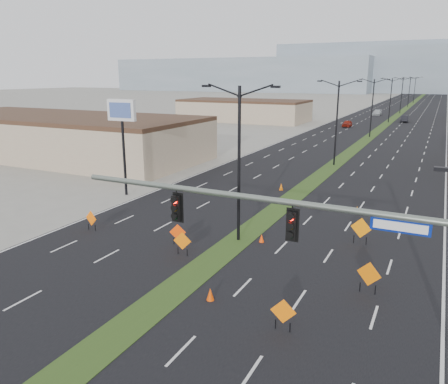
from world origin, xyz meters
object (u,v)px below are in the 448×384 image
at_px(construction_sign_0, 91,219).
at_px(construction_sign_4, 369,275).
at_px(construction_sign_2, 182,242).
at_px(streetlight_6, 415,89).
at_px(cone_2, 357,210).
at_px(streetlight_1, 337,120).
at_px(signal_mast, 342,245).
at_px(streetlight_5, 409,91).
at_px(construction_sign_3, 283,313).
at_px(cone_1, 262,238).
at_px(pole_sign_west, 122,118).
at_px(car_left, 347,124).
at_px(cone_3, 281,187).
at_px(construction_sign_1, 178,233).
at_px(cone_0, 210,294).
at_px(streetlight_4, 402,94).
at_px(streetlight_2, 372,106).
at_px(car_mid, 405,119).
at_px(streetlight_0, 239,160).
at_px(streetlight_3, 391,99).
at_px(car_far, 377,113).
at_px(construction_sign_5, 361,229).

xyz_separation_m(construction_sign_0, construction_sign_4, (18.92, -0.90, 0.16)).
height_order(construction_sign_0, construction_sign_2, construction_sign_2).
height_order(streetlight_6, cone_2, streetlight_6).
bearing_deg(streetlight_1, signal_mast, -77.31).
distance_m(signal_mast, streetlight_5, 150.25).
relative_size(construction_sign_3, cone_1, 2.63).
relative_size(streetlight_5, pole_sign_west, 1.16).
bearing_deg(car_left, cone_3, -85.16).
height_order(construction_sign_1, cone_0, construction_sign_1).
height_order(streetlight_4, construction_sign_3, streetlight_4).
distance_m(construction_sign_0, construction_sign_4, 18.94).
height_order(signal_mast, construction_sign_3, signal_mast).
relative_size(streetlight_2, car_mid, 2.17).
bearing_deg(car_mid, streetlight_5, 90.36).
bearing_deg(car_left, streetlight_0, -84.70).
bearing_deg(streetlight_2, cone_0, -88.10).
xyz_separation_m(streetlight_5, cone_3, (-1.79, -126.31, -5.09)).
relative_size(streetlight_2, construction_sign_2, 6.73).
xyz_separation_m(streetlight_3, streetlight_4, (0.00, 28.00, 0.00)).
relative_size(construction_sign_2, construction_sign_3, 1.01).
height_order(streetlight_6, car_far, streetlight_6).
relative_size(streetlight_5, construction_sign_5, 5.58).
xyz_separation_m(streetlight_2, streetlight_3, (0.00, 28.00, 0.00)).
height_order(construction_sign_0, cone_2, construction_sign_0).
bearing_deg(streetlight_4, streetlight_2, -90.00).
bearing_deg(signal_mast, streetlight_0, 130.54).
bearing_deg(cone_2, construction_sign_0, -142.48).
xyz_separation_m(signal_mast, car_mid, (-5.27, 96.55, -4.03)).
bearing_deg(streetlight_1, streetlight_3, 90.00).
bearing_deg(pole_sign_west, streetlight_5, 82.20).
bearing_deg(signal_mast, pole_sign_west, 144.88).
bearing_deg(construction_sign_3, car_mid, 83.70).
height_order(streetlight_6, pole_sign_west, streetlight_6).
bearing_deg(car_far, cone_1, -86.29).
distance_m(streetlight_6, construction_sign_1, 170.60).
bearing_deg(streetlight_5, streetlight_1, -90.00).
relative_size(construction_sign_1, cone_3, 2.16).
height_order(streetlight_2, car_left, streetlight_2).
distance_m(streetlight_1, cone_0, 36.33).
xyz_separation_m(car_far, cone_1, (6.59, -102.41, -0.45)).
bearing_deg(cone_1, cone_2, 63.86).
bearing_deg(streetlight_4, cone_1, -89.22).
xyz_separation_m(construction_sign_3, construction_sign_4, (2.72, 5.06, 0.13)).
bearing_deg(streetlight_3, car_far, 105.14).
relative_size(streetlight_0, cone_0, 15.55).
bearing_deg(construction_sign_3, streetlight_1, 91.44).
bearing_deg(streetlight_2, car_left, 115.01).
height_order(streetlight_0, streetlight_1, same).
xyz_separation_m(streetlight_4, cone_2, (6.01, -102.52, -5.12)).
bearing_deg(construction_sign_5, cone_0, -105.38).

